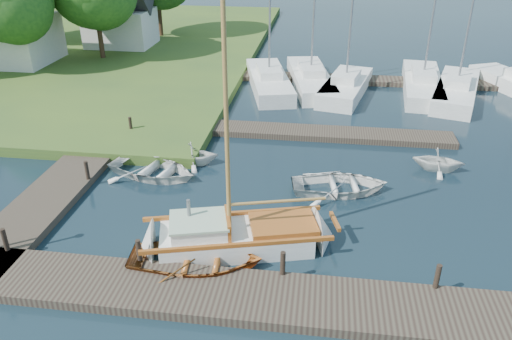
# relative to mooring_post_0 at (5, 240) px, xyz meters

# --- Properties ---
(ground) EXTENTS (160.00, 160.00, 0.00)m
(ground) POSITION_rel_mooring_post_0_xyz_m (7.50, 5.00, -0.70)
(ground) COLOR black
(ground) RESTS_ON ground
(near_dock) EXTENTS (18.00, 2.20, 0.30)m
(near_dock) POSITION_rel_mooring_post_0_xyz_m (7.50, -1.00, -0.55)
(near_dock) COLOR #30241D
(near_dock) RESTS_ON ground
(left_dock) EXTENTS (2.20, 18.00, 0.30)m
(left_dock) POSITION_rel_mooring_post_0_xyz_m (-0.50, 7.00, -0.55)
(left_dock) COLOR #30241D
(left_dock) RESTS_ON ground
(far_dock) EXTENTS (14.00, 1.60, 0.30)m
(far_dock) POSITION_rel_mooring_post_0_xyz_m (9.50, 11.50, -0.55)
(far_dock) COLOR #30241D
(far_dock) RESTS_ON ground
(pontoon) EXTENTS (30.00, 1.60, 0.30)m
(pontoon) POSITION_rel_mooring_post_0_xyz_m (17.50, 21.00, -0.55)
(pontoon) COLOR #30241D
(pontoon) RESTS_ON ground
(mooring_post_0) EXTENTS (0.16, 0.16, 0.80)m
(mooring_post_0) POSITION_rel_mooring_post_0_xyz_m (0.00, 0.00, 0.00)
(mooring_post_0) COLOR black
(mooring_post_0) RESTS_ON near_dock
(mooring_post_1) EXTENTS (0.16, 0.16, 0.80)m
(mooring_post_1) POSITION_rel_mooring_post_0_xyz_m (4.50, 0.00, 0.00)
(mooring_post_1) COLOR black
(mooring_post_1) RESTS_ON near_dock
(mooring_post_2) EXTENTS (0.16, 0.16, 0.80)m
(mooring_post_2) POSITION_rel_mooring_post_0_xyz_m (9.00, 0.00, 0.00)
(mooring_post_2) COLOR black
(mooring_post_2) RESTS_ON near_dock
(mooring_post_3) EXTENTS (0.16, 0.16, 0.80)m
(mooring_post_3) POSITION_rel_mooring_post_0_xyz_m (13.50, 0.00, 0.00)
(mooring_post_3) COLOR black
(mooring_post_3) RESTS_ON near_dock
(mooring_post_4) EXTENTS (0.16, 0.16, 0.80)m
(mooring_post_4) POSITION_rel_mooring_post_0_xyz_m (0.50, 5.00, 0.00)
(mooring_post_4) COLOR black
(mooring_post_4) RESTS_ON left_dock
(mooring_post_5) EXTENTS (0.16, 0.16, 0.80)m
(mooring_post_5) POSITION_rel_mooring_post_0_xyz_m (0.50, 10.00, 0.00)
(mooring_post_5) COLOR black
(mooring_post_5) RESTS_ON left_dock
(sailboat) EXTENTS (7.41, 3.76, 9.83)m
(sailboat) POSITION_rel_mooring_post_0_xyz_m (7.44, 1.62, -0.36)
(sailboat) COLOR silver
(sailboat) RESTS_ON ground
(dinghy) EXTENTS (4.46, 3.37, 0.87)m
(dinghy) POSITION_rel_mooring_post_0_xyz_m (6.22, 0.30, -0.26)
(dinghy) COLOR brown
(dinghy) RESTS_ON ground
(tender_a) EXTENTS (4.54, 3.74, 0.82)m
(tender_a) POSITION_rel_mooring_post_0_xyz_m (2.86, 6.18, -0.29)
(tender_a) COLOR silver
(tender_a) RESTS_ON ground
(tender_b) EXTENTS (2.38, 2.12, 1.15)m
(tender_b) POSITION_rel_mooring_post_0_xyz_m (4.34, 7.52, -0.12)
(tender_b) COLOR silver
(tender_b) RESTS_ON ground
(tender_c) EXTENTS (4.25, 3.33, 0.80)m
(tender_c) POSITION_rel_mooring_post_0_xyz_m (10.80, 5.89, -0.30)
(tender_c) COLOR silver
(tender_c) RESTS_ON ground
(tender_d) EXTENTS (2.45, 2.20, 1.14)m
(tender_d) POSITION_rel_mooring_post_0_xyz_m (15.08, 8.38, -0.13)
(tender_d) COLOR silver
(tender_d) RESTS_ON ground
(marina_boat_0) EXTENTS (4.06, 8.36, 10.46)m
(marina_boat_0) POSITION_rel_mooring_post_0_xyz_m (6.43, 18.92, -0.13)
(marina_boat_0) COLOR silver
(marina_boat_0) RESTS_ON ground
(marina_boat_1) EXTENTS (3.70, 8.56, 10.31)m
(marina_boat_1) POSITION_rel_mooring_post_0_xyz_m (9.07, 19.71, -0.14)
(marina_boat_1) COLOR silver
(marina_boat_1) RESTS_ON ground
(marina_boat_2) EXTENTS (3.68, 7.23, 10.23)m
(marina_boat_2) POSITION_rel_mooring_post_0_xyz_m (11.29, 18.32, -0.13)
(marina_boat_2) COLOR silver
(marina_boat_2) RESTS_ON ground
(marina_boat_3) EXTENTS (3.03, 8.61, 12.76)m
(marina_boat_3) POSITION_rel_mooring_post_0_xyz_m (16.11, 19.61, -0.12)
(marina_boat_3) COLOR silver
(marina_boat_3) RESTS_ON ground
(marina_boat_4) EXTENTS (4.37, 8.25, 10.18)m
(marina_boat_4) POSITION_rel_mooring_post_0_xyz_m (17.98, 18.57, -0.14)
(marina_boat_4) COLOR silver
(marina_boat_4) RESTS_ON ground
(house_a) EXTENTS (6.30, 5.00, 6.29)m
(house_a) POSITION_rel_mooring_post_0_xyz_m (-12.50, 21.00, 2.26)
(house_a) COLOR silver
(house_a) RESTS_ON shore
(house_c) EXTENTS (5.25, 4.00, 5.28)m
(house_c) POSITION_rel_mooring_post_0_xyz_m (-6.50, 27.00, 1.88)
(house_c) COLOR silver
(house_c) RESTS_ON shore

